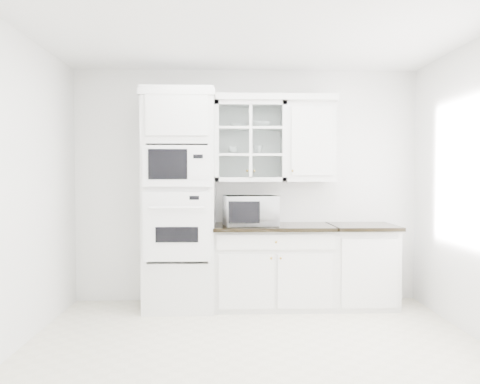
{
  "coord_description": "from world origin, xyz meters",
  "views": [
    {
      "loc": [
        -0.25,
        -3.74,
        1.47
      ],
      "look_at": [
        -0.1,
        1.05,
        1.3
      ],
      "focal_mm": 35.0,
      "sensor_mm": 36.0,
      "label": 1
    }
  ],
  "objects": [
    {
      "name": "bowl_a",
      "position": [
        -0.1,
        1.58,
        2.03
      ],
      "size": [
        0.22,
        0.22,
        0.05
      ],
      "primitive_type": "imported",
      "rotation": [
        0.0,
        0.0,
        0.16
      ],
      "color": "white",
      "rests_on": "upper_cabinet_glass"
    },
    {
      "name": "base_cabinet_run",
      "position": [
        0.28,
        1.45,
        0.46
      ],
      "size": [
        1.32,
        0.67,
        0.92
      ],
      "color": "silver",
      "rests_on": "ground"
    },
    {
      "name": "cup_b",
      "position": [
        0.12,
        1.58,
        1.76
      ],
      "size": [
        0.12,
        0.12,
        0.1
      ],
      "primitive_type": "imported",
      "rotation": [
        0.0,
        0.0,
        -0.13
      ],
      "color": "white",
      "rests_on": "upper_cabinet_glass"
    },
    {
      "name": "crown_molding",
      "position": [
        -0.07,
        1.56,
        2.33
      ],
      "size": [
        2.14,
        0.38,
        0.07
      ],
      "primitive_type": "cube",
      "color": "white",
      "rests_on": "room_shell"
    },
    {
      "name": "upper_cabinet_glass",
      "position": [
        0.03,
        1.58,
        1.85
      ],
      "size": [
        0.8,
        0.33,
        0.9
      ],
      "color": "silver",
      "rests_on": "room_shell"
    },
    {
      "name": "countertop_microwave",
      "position": [
        0.02,
        1.41,
        1.08
      ],
      "size": [
        0.63,
        0.55,
        0.33
      ],
      "primitive_type": "imported",
      "rotation": [
        0.0,
        0.0,
        3.29
      ],
      "color": "white",
      "rests_on": "base_cabinet_run"
    },
    {
      "name": "ground",
      "position": [
        0.0,
        0.0,
        0.01
      ],
      "size": [
        4.0,
        3.5,
        0.01
      ],
      "primitive_type": "cube",
      "color": "beige",
      "rests_on": "ground"
    },
    {
      "name": "oven_column",
      "position": [
        -0.75,
        1.42,
        1.2
      ],
      "size": [
        0.76,
        0.68,
        2.4
      ],
      "color": "silver",
      "rests_on": "ground"
    },
    {
      "name": "room_shell",
      "position": [
        0.0,
        0.43,
        1.78
      ],
      "size": [
        4.0,
        3.5,
        2.7
      ],
      "color": "white",
      "rests_on": "ground"
    },
    {
      "name": "extra_base_cabinet",
      "position": [
        1.28,
        1.45,
        0.46
      ],
      "size": [
        0.72,
        0.67,
        0.92
      ],
      "color": "silver",
      "rests_on": "ground"
    },
    {
      "name": "upper_cabinet_solid",
      "position": [
        0.71,
        1.58,
        1.85
      ],
      "size": [
        0.55,
        0.33,
        0.9
      ],
      "primitive_type": "cube",
      "color": "silver",
      "rests_on": "room_shell"
    },
    {
      "name": "bowl_b",
      "position": [
        0.15,
        1.58,
        2.04
      ],
      "size": [
        0.26,
        0.26,
        0.07
      ],
      "primitive_type": "imported",
      "rotation": [
        0.0,
        0.0,
        -0.24
      ],
      "color": "white",
      "rests_on": "upper_cabinet_glass"
    },
    {
      "name": "cup_a",
      "position": [
        -0.16,
        1.59,
        1.75
      ],
      "size": [
        0.12,
        0.12,
        0.08
      ],
      "primitive_type": "imported",
      "rotation": [
        0.0,
        0.0,
        0.1
      ],
      "color": "white",
      "rests_on": "upper_cabinet_glass"
    }
  ]
}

